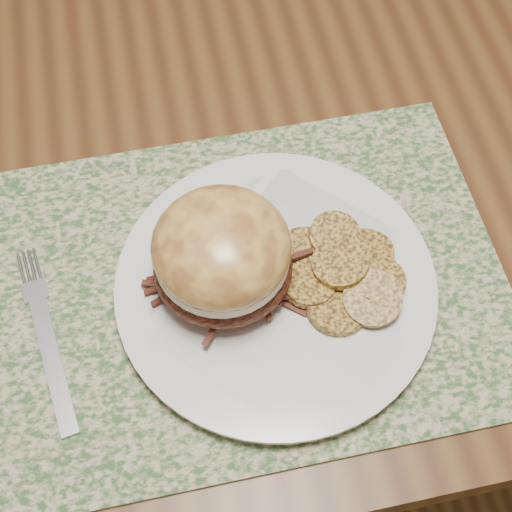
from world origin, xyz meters
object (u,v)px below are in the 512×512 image
(dinner_plate, at_px, (276,286))
(pork_sandwich, at_px, (222,256))
(fork, at_px, (46,336))
(dining_table, at_px, (187,135))

(dinner_plate, height_order, pork_sandwich, pork_sandwich)
(dinner_plate, bearing_deg, pork_sandwich, 166.23)
(dinner_plate, height_order, fork, dinner_plate)
(pork_sandwich, bearing_deg, fork, -166.32)
(pork_sandwich, bearing_deg, dinner_plate, -5.31)
(dinner_plate, distance_m, fork, 0.20)
(pork_sandwich, bearing_deg, dining_table, 98.97)
(dining_table, xyz_separation_m, pork_sandwich, (0.00, -0.25, 0.14))
(dining_table, distance_m, pork_sandwich, 0.28)
(dinner_plate, relative_size, fork, 1.46)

